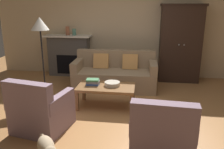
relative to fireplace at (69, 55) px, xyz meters
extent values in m
plane|color=#B27A47|center=(1.55, -2.30, -0.57)|extent=(9.60, 9.60, 0.00)
cube|color=beige|center=(1.55, 0.25, 0.83)|extent=(7.20, 0.10, 2.80)
cube|color=#4C4947|center=(0.00, 0.00, -0.03)|extent=(1.10, 0.36, 1.08)
cube|color=black|center=(0.00, -0.18, -0.23)|extent=(0.60, 0.01, 0.52)
cube|color=white|center=(0.00, -0.02, 0.53)|extent=(1.26, 0.48, 0.04)
cube|color=black|center=(2.95, -0.08, 0.37)|extent=(1.00, 0.52, 1.88)
cube|color=black|center=(2.95, -0.08, 1.34)|extent=(1.06, 0.55, 0.06)
sphere|color=#ADAFB5|center=(2.89, -0.35, 0.41)|extent=(0.04, 0.04, 0.04)
sphere|color=#ADAFB5|center=(3.01, -0.35, 0.41)|extent=(0.04, 0.04, 0.04)
cube|color=#937A5B|center=(1.39, -0.94, -0.35)|extent=(1.92, 0.89, 0.44)
cube|color=#937A5B|center=(1.38, -0.60, 0.08)|extent=(1.90, 0.23, 0.42)
cube|color=#937A5B|center=(0.51, -0.97, -0.02)|extent=(0.18, 0.80, 0.22)
cube|color=#937A5B|center=(2.27, -0.92, -0.02)|extent=(0.18, 0.80, 0.22)
cube|color=tan|center=(1.04, -0.75, 0.04)|extent=(0.37, 0.20, 0.37)
cube|color=tan|center=(1.74, -0.73, 0.04)|extent=(0.37, 0.20, 0.37)
cube|color=brown|center=(1.36, -1.99, -0.17)|extent=(1.10, 0.60, 0.05)
cube|color=brown|center=(0.85, -2.25, -0.38)|extent=(0.06, 0.06, 0.37)
cube|color=brown|center=(1.87, -2.25, -0.38)|extent=(0.06, 0.06, 0.37)
cube|color=brown|center=(0.85, -1.73, -0.38)|extent=(0.06, 0.06, 0.37)
cube|color=brown|center=(1.87, -1.73, -0.38)|extent=(0.06, 0.06, 0.37)
cylinder|color=beige|center=(1.47, -1.94, -0.11)|extent=(0.30, 0.30, 0.07)
cube|color=#38569E|center=(1.09, -1.94, -0.13)|extent=(0.24, 0.17, 0.04)
cube|color=gray|center=(1.09, -1.94, -0.09)|extent=(0.24, 0.17, 0.04)
cube|color=#427A4C|center=(1.09, -1.95, -0.05)|extent=(0.25, 0.19, 0.03)
cylinder|color=#A86042|center=(0.00, -0.02, 0.67)|extent=(0.10, 0.10, 0.23)
cylinder|color=slate|center=(0.18, -0.02, 0.64)|extent=(0.11, 0.11, 0.17)
cube|color=gray|center=(0.49, -2.96, -0.36)|extent=(0.90, 0.90, 0.42)
cube|color=gray|center=(0.43, -3.26, 0.08)|extent=(0.78, 0.31, 0.46)
cube|color=gray|center=(0.82, -3.02, -0.05)|extent=(0.26, 0.71, 0.20)
cube|color=gray|center=(0.17, -2.89, -0.05)|extent=(0.26, 0.71, 0.20)
cube|color=gray|center=(2.32, -3.42, -0.36)|extent=(0.81, 0.81, 0.42)
cube|color=gray|center=(2.30, -3.73, 0.08)|extent=(0.77, 0.21, 0.46)
cube|color=gray|center=(2.65, -3.44, -0.05)|extent=(0.17, 0.71, 0.20)
cube|color=gray|center=(1.99, -3.40, -0.05)|extent=(0.17, 0.71, 0.20)
cylinder|color=black|center=(-0.03, -1.66, -0.56)|extent=(0.26, 0.26, 0.02)
cylinder|color=black|center=(-0.03, -1.66, 0.16)|extent=(0.03, 0.03, 1.45)
cone|color=white|center=(-0.03, -1.66, 0.99)|extent=(0.36, 0.36, 0.26)
ellipsoid|color=tan|center=(0.90, -3.80, -0.32)|extent=(0.40, 0.44, 0.22)
sphere|color=tan|center=(0.76, -3.62, -0.30)|extent=(0.06, 0.06, 0.06)
camera|label=1|loc=(2.05, -6.20, 1.37)|focal=37.85mm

